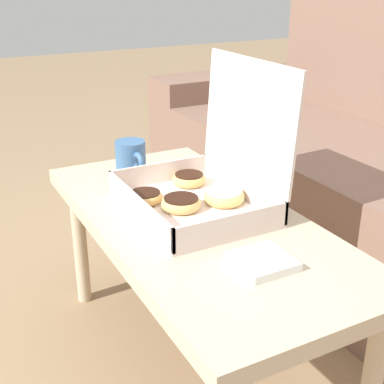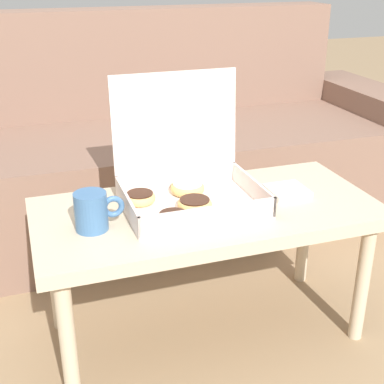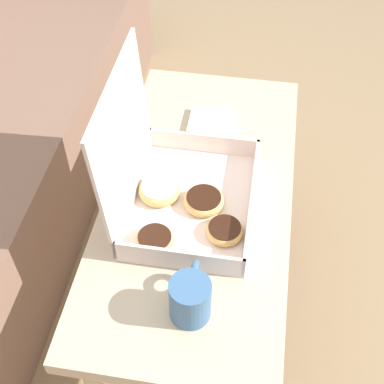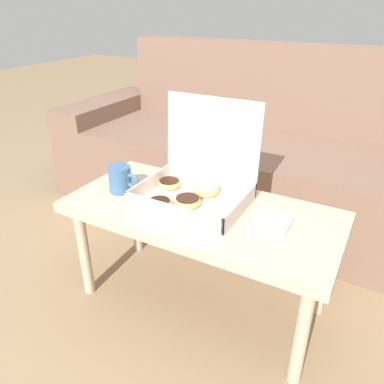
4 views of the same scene
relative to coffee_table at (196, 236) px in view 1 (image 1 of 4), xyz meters
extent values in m
plane|color=#937756|center=(0.00, 0.07, -0.40)|extent=(12.00, 12.00, 0.00)
cube|color=#7A5B4C|center=(-1.14, 0.83, -0.12)|extent=(0.24, 0.82, 0.56)
cube|color=#C6B293|center=(0.00, 0.00, 0.03)|extent=(1.02, 0.48, 0.04)
cylinder|color=#C6B293|center=(-0.45, -0.18, -0.20)|extent=(0.04, 0.04, 0.41)
cylinder|color=#C6B293|center=(-0.45, 0.18, -0.20)|extent=(0.04, 0.04, 0.41)
cube|color=silver|center=(-0.04, 0.01, 0.06)|extent=(0.40, 0.30, 0.01)
cube|color=silver|center=(-0.04, -0.14, 0.09)|extent=(0.40, 0.01, 0.06)
cube|color=silver|center=(-0.04, 0.16, 0.09)|extent=(0.40, 0.01, 0.06)
cube|color=silver|center=(-0.24, 0.01, 0.09)|extent=(0.01, 0.30, 0.06)
cube|color=silver|center=(0.15, 0.01, 0.09)|extent=(0.01, 0.30, 0.06)
cube|color=silver|center=(-0.04, 0.17, 0.27)|extent=(0.40, 0.03, 0.30)
torus|color=#E0B266|center=(-0.05, -0.02, 0.08)|extent=(0.10, 0.10, 0.03)
cylinder|color=black|center=(-0.05, -0.02, 0.08)|extent=(0.09, 0.09, 0.01)
torus|color=#E0B266|center=(-0.13, -0.08, 0.07)|extent=(0.09, 0.09, 0.03)
cylinder|color=black|center=(-0.13, -0.08, 0.08)|extent=(0.08, 0.08, 0.01)
torus|color=#E0B266|center=(-0.03, 0.10, 0.08)|extent=(0.11, 0.11, 0.03)
cylinder|color=white|center=(-0.03, 0.10, 0.09)|extent=(0.09, 0.09, 0.02)
torus|color=#E0B266|center=(-0.19, 0.08, 0.08)|extent=(0.09, 0.09, 0.03)
cylinder|color=black|center=(-0.19, 0.08, 0.08)|extent=(0.08, 0.08, 0.01)
cylinder|color=#3D6693|center=(-0.35, -0.03, 0.11)|extent=(0.09, 0.09, 0.11)
torus|color=#3D6693|center=(-0.29, -0.03, 0.11)|extent=(0.06, 0.02, 0.06)
cube|color=white|center=(0.27, 0.01, 0.06)|extent=(0.12, 0.12, 0.02)
camera|label=1|loc=(1.06, -0.57, 0.63)|focal=50.00mm
camera|label=2|loc=(-0.50, -1.35, 0.73)|focal=50.00mm
camera|label=3|loc=(-0.92, -0.13, 1.09)|focal=50.00mm
camera|label=4|loc=(0.55, -1.08, 0.74)|focal=35.00mm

